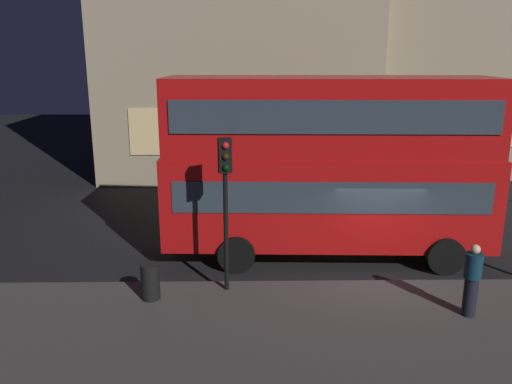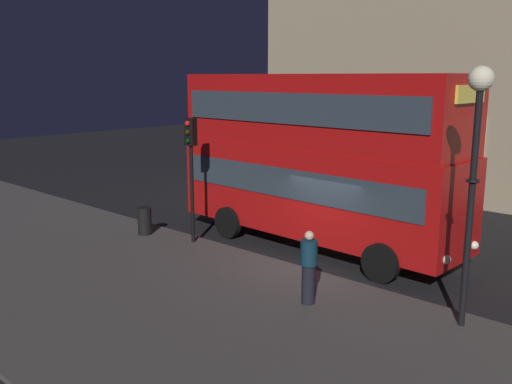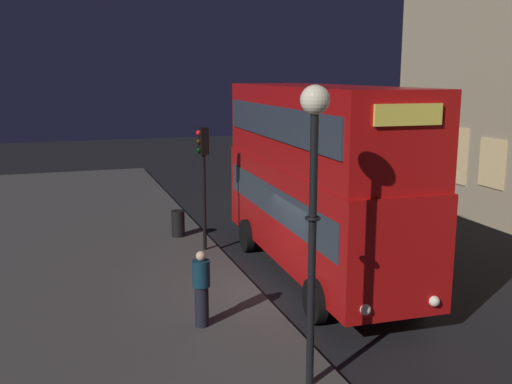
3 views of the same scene
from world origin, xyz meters
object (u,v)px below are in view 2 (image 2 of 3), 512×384
double_decker_bus (316,152)px  street_lamp (476,138)px  traffic_light_near_kerb (191,154)px  litter_bin (145,221)px  pedestrian (309,267)px

double_decker_bus → street_lamp: street_lamp is taller
double_decker_bus → traffic_light_near_kerb: double_decker_bus is taller
traffic_light_near_kerb → litter_bin: size_ratio=4.30×
traffic_light_near_kerb → litter_bin: 3.09m
traffic_light_near_kerb → pedestrian: size_ratio=2.25×
traffic_light_near_kerb → litter_bin: (-1.88, -0.49, -2.40)m
double_decker_bus → litter_bin: size_ratio=10.64×
street_lamp → litter_bin: 11.34m
street_lamp → litter_bin: street_lamp is taller
litter_bin → pedestrian: bearing=-7.3°
street_lamp → pedestrian: bearing=-158.0°
street_lamp → litter_bin: (-10.76, -0.30, -3.56)m
street_lamp → pedestrian: 4.61m
traffic_light_near_kerb → street_lamp: size_ratio=0.73×
double_decker_bus → pedestrian: (2.81, -4.05, -2.02)m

